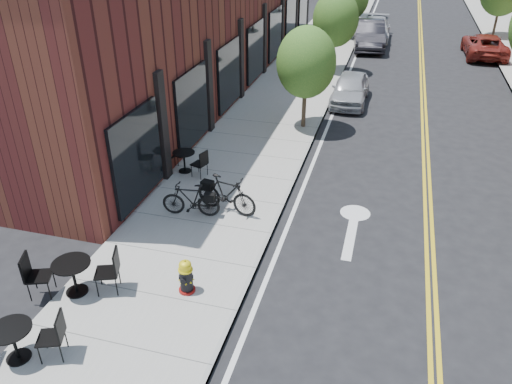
% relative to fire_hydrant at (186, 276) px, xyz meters
% --- Properties ---
extents(ground, '(120.00, 120.00, 0.00)m').
position_rel_fire_hydrant_xyz_m(ground, '(1.27, 1.19, -0.52)').
color(ground, black).
rests_on(ground, ground).
extents(sidewalk_near, '(4.00, 70.00, 0.12)m').
position_rel_fire_hydrant_xyz_m(sidewalk_near, '(-0.73, 11.19, -0.46)').
color(sidewalk_near, '#9E9B93').
rests_on(sidewalk_near, ground).
extents(building_near, '(5.00, 28.00, 7.00)m').
position_rel_fire_hydrant_xyz_m(building_near, '(-5.23, 15.19, 2.98)').
color(building_near, '#4E1A19').
rests_on(building_near, ground).
extents(tree_near_a, '(2.20, 2.20, 3.81)m').
position_rel_fire_hydrant_xyz_m(tree_near_a, '(0.67, 10.19, 2.08)').
color(tree_near_a, '#382B1E').
rests_on(tree_near_a, sidewalk_near).
extents(tree_near_b, '(2.30, 2.30, 3.98)m').
position_rel_fire_hydrant_xyz_m(tree_near_b, '(0.67, 18.19, 2.19)').
color(tree_near_b, '#382B1E').
rests_on(tree_near_b, sidewalk_near).
extents(fire_hydrant, '(0.47, 0.47, 0.85)m').
position_rel_fire_hydrant_xyz_m(fire_hydrant, '(0.00, 0.00, 0.00)').
color(fire_hydrant, maroon).
rests_on(fire_hydrant, sidewalk_near).
extents(bicycle_left, '(1.66, 0.67, 0.97)m').
position_rel_fire_hydrant_xyz_m(bicycle_left, '(-1.09, 2.98, 0.08)').
color(bicycle_left, black).
rests_on(bicycle_left, sidewalk_near).
extents(bicycle_right, '(1.89, 0.87, 1.10)m').
position_rel_fire_hydrant_xyz_m(bicycle_right, '(-0.21, 3.41, 0.15)').
color(bicycle_right, black).
rests_on(bicycle_right, sidewalk_near).
extents(bistro_set_a, '(1.84, 1.09, 0.98)m').
position_rel_fire_hydrant_xyz_m(bistro_set_a, '(-2.33, -2.63, 0.09)').
color(bistro_set_a, black).
rests_on(bistro_set_a, sidewalk_near).
extents(bistro_set_b, '(1.96, 1.14, 1.04)m').
position_rel_fire_hydrant_xyz_m(bistro_set_b, '(-2.33, -0.69, 0.12)').
color(bistro_set_b, black).
rests_on(bistro_set_b, sidewalk_near).
extents(bistro_set_c, '(1.68, 0.88, 0.88)m').
position_rel_fire_hydrant_xyz_m(bistro_set_c, '(-2.29, 5.38, 0.04)').
color(bistro_set_c, black).
rests_on(bistro_set_c, sidewalk_near).
extents(parked_car_a, '(1.53, 3.75, 1.27)m').
position_rel_fire_hydrant_xyz_m(parked_car_a, '(2.07, 13.74, 0.12)').
color(parked_car_a, '#9EA1A6').
rests_on(parked_car_a, ground).
extents(parked_car_b, '(2.29, 5.10, 1.63)m').
position_rel_fire_hydrant_xyz_m(parked_car_b, '(2.07, 24.09, 0.29)').
color(parked_car_b, black).
rests_on(parked_car_b, ground).
extents(parked_car_c, '(1.97, 4.62, 1.33)m').
position_rel_fire_hydrant_xyz_m(parked_car_c, '(2.29, 26.58, 0.14)').
color(parked_car_c, '#B3B4B9').
rests_on(parked_car_c, ground).
extents(parked_car_far, '(2.28, 4.72, 1.30)m').
position_rel_fire_hydrant_xyz_m(parked_car_far, '(8.67, 23.78, 0.13)').
color(parked_car_far, maroon).
rests_on(parked_car_far, ground).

